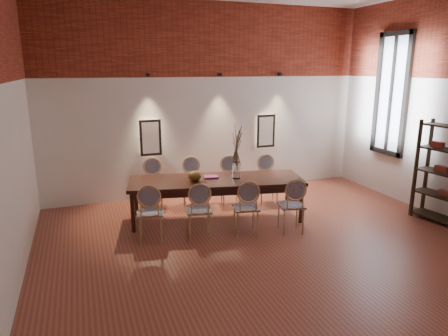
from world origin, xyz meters
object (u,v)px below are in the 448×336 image
object	(u,v)px
chair_near_a	(150,212)
chair_near_b	(199,210)
chair_far_b	(192,183)
shelving_rack	(446,174)
vase	(236,170)
chair_far_a	(153,185)
dining_table	(216,199)
bowl	(195,176)
chair_near_d	(291,205)
chair_near_c	(246,207)
book	(211,177)
chair_far_d	(268,180)
chair_far_c	(230,181)

from	to	relation	value
chair_near_a	chair_near_b	xyz separation A→B (m)	(0.75, -0.15, 0.00)
chair_far_b	shelving_rack	world-z (taller)	shelving_rack
vase	chair_far_a	bearing A→B (deg)	141.38
dining_table	chair_far_a	distance (m)	1.39
vase	bowl	world-z (taller)	vase
chair_near_d	shelving_rack	world-z (taller)	shelving_rack
chair_near_c	chair_near_d	bearing A→B (deg)	0.00
chair_far_a	chair_near_d	bearing A→B (deg)	146.14
bowl	chair_near_c	bearing A→B (deg)	-54.74
dining_table	book	world-z (taller)	book
chair_near_d	dining_table	bearing A→B (deg)	146.14
chair_near_c	chair_far_d	xyz separation A→B (m)	(1.07, 1.36, 0.00)
chair_near_d	vase	size ratio (longest dim) A/B	3.13
chair_near_d	bowl	bearing A→B (deg)	154.83
book	shelving_rack	size ratio (longest dim) A/B	0.14
chair_near_b	vase	distance (m)	1.16
bowl	chair_near_a	bearing A→B (deg)	-148.19
chair_far_d	chair_near_a	bearing A→B (deg)	33.86
dining_table	chair_near_d	bearing A→B (deg)	-33.86
shelving_rack	chair_near_d	bearing A→B (deg)	160.37
chair_near_d	book	xyz separation A→B (m)	(-1.04, 1.11, 0.30)
dining_table	chair_near_a	distance (m)	1.39
chair_far_a	shelving_rack	bearing A→B (deg)	163.17
vase	chair_near_d	bearing A→B (deg)	-55.98
chair_near_a	shelving_rack	world-z (taller)	shelving_rack
chair_near_b	chair_far_c	world-z (taller)	same
dining_table	vase	bearing A→B (deg)	-0.00
dining_table	shelving_rack	bearing A→B (deg)	-10.99
chair_far_d	shelving_rack	xyz separation A→B (m)	(2.41, -2.06, 0.43)
chair_far_a	bowl	bearing A→B (deg)	132.91
chair_far_d	bowl	world-z (taller)	chair_far_d
chair_far_d	bowl	size ratio (longest dim) A/B	3.92
chair_far_a	bowl	world-z (taller)	chair_far_a
chair_far_a	bowl	distance (m)	1.19
chair_far_a	chair_far_b	world-z (taller)	same
chair_near_d	chair_far_c	world-z (taller)	same
chair_near_d	book	world-z (taller)	chair_near_d
dining_table	chair_far_c	bearing A→B (deg)	63.58
chair_far_c	shelving_rack	size ratio (longest dim) A/B	0.52
chair_near_c	chair_far_d	bearing A→B (deg)	63.58
chair_near_c	vase	size ratio (longest dim) A/B	3.13
chair_far_b	book	xyz separation A→B (m)	(0.16, -0.72, 0.30)
chair_far_d	shelving_rack	world-z (taller)	shelving_rack
chair_near_d	chair_near_c	bearing A→B (deg)	-180.00
chair_near_d	chair_far_b	distance (m)	2.18
bowl	book	xyz separation A→B (m)	(0.33, 0.09, -0.07)
chair_far_d	bowl	bearing A→B (deg)	28.13
chair_far_c	vase	bearing A→B (deg)	88.42
chair_near_a	chair_far_a	world-z (taller)	same
chair_far_b	chair_far_c	bearing A→B (deg)	180.00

